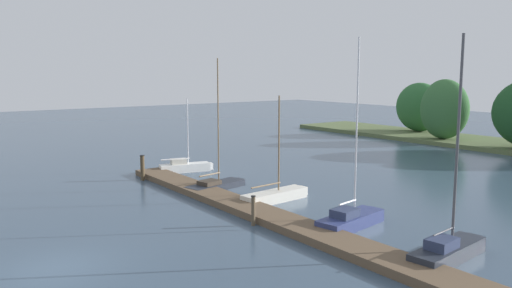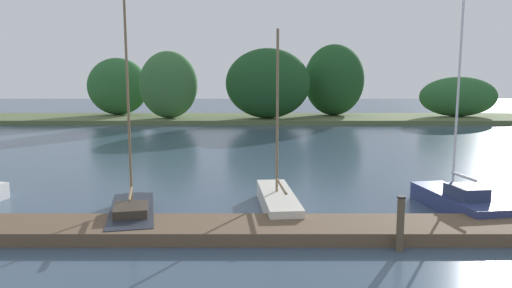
# 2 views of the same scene
# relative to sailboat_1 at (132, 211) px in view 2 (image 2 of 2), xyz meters

# --- Properties ---
(dock_pier) EXTENTS (28.25, 1.80, 0.35)m
(dock_pier) POSITION_rel_sailboat_1_xyz_m (7.39, -1.38, -0.12)
(dock_pier) COLOR brown
(dock_pier) RESTS_ON ground
(far_shore) EXTENTS (60.13, 8.00, 7.00)m
(far_shore) POSITION_rel_sailboat_1_xyz_m (9.90, 30.22, 2.46)
(far_shore) COLOR #56663D
(far_shore) RESTS_ON ground
(sailboat_1) EXTENTS (2.04, 4.28, 7.72)m
(sailboat_1) POSITION_rel_sailboat_1_xyz_m (0.00, 0.00, 0.00)
(sailboat_1) COLOR #232833
(sailboat_1) RESTS_ON ground
(sailboat_2) EXTENTS (1.33, 4.37, 5.69)m
(sailboat_2) POSITION_rel_sailboat_1_xyz_m (4.37, 1.14, 0.04)
(sailboat_2) COLOR silver
(sailboat_2) RESTS_ON ground
(sailboat_3) EXTENTS (1.81, 4.16, 8.42)m
(sailboat_3) POSITION_rel_sailboat_1_xyz_m (10.00, 0.98, 0.10)
(sailboat_3) COLOR navy
(sailboat_3) RESTS_ON ground
(mooring_piling_1) EXTENTS (0.21, 0.21, 1.38)m
(mooring_piling_1) POSITION_rel_sailboat_1_xyz_m (7.22, -2.50, 0.41)
(mooring_piling_1) COLOR brown
(mooring_piling_1) RESTS_ON ground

